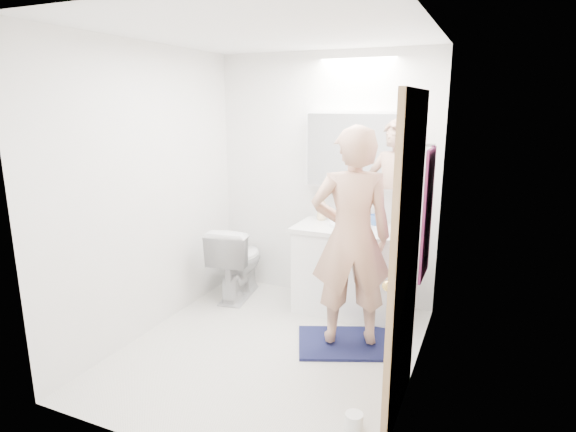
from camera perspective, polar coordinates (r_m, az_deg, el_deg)
The scene contains 23 objects.
floor at distance 3.92m, azimuth -2.23°, elevation -15.82°, with size 2.50×2.50×0.00m, color silver.
ceiling at distance 3.46m, azimuth -2.61°, elevation 21.45°, with size 2.50×2.50×0.00m, color white.
wall_back at distance 4.63m, azimuth 4.44°, elevation 4.50°, with size 2.50×2.50×0.00m, color white.
wall_front at distance 2.47m, azimuth -15.30°, elevation -3.92°, with size 2.50×2.50×0.00m, color white.
wall_left at distance 4.10m, azimuth -16.37°, elevation 2.81°, with size 2.50×2.50×0.00m, color white.
wall_right at distance 3.18m, azimuth 15.69°, elevation -0.11°, with size 2.50×2.50×0.00m, color white.
vanity_cabinet at distance 4.47m, azimuth 7.08°, elevation -6.63°, with size 0.90×0.55×0.78m, color white.
countertop at distance 4.35m, azimuth 7.24°, elevation -1.55°, with size 0.95×0.58×0.04m, color white.
sink_basin at distance 4.37m, azimuth 7.37°, elevation -1.01°, with size 0.36×0.36×0.03m, color white.
faucet at distance 4.53m, azimuth 8.08°, elevation 0.34°, with size 0.02×0.02×0.16m, color silver.
medicine_cabinet at distance 4.43m, azimuth 7.88°, elevation 7.92°, with size 0.88×0.14×0.70m, color white.
mirror_panel at distance 4.36m, azimuth 7.60°, elevation 7.84°, with size 0.84×0.01×0.66m, color silver.
toilet at distance 4.79m, azimuth -6.14°, elevation -5.42°, with size 0.42×0.73×0.75m, color silver.
bath_rug at distance 4.02m, azimuth 7.27°, elevation -14.99°, with size 0.80×0.55×0.02m, color #181645.
person at distance 3.68m, azimuth 7.68°, elevation -2.59°, with size 0.63×0.41×1.72m, color tan.
door at distance 2.90m, azimuth 14.02°, elevation -5.40°, with size 0.04×0.80×2.00m, color tan.
door_knob at distance 2.65m, azimuth 11.94°, elevation -8.29°, with size 0.06×0.06×0.06m, color gold.
towel at distance 3.74m, azimuth 16.51°, elevation 0.24°, with size 0.02×0.42×1.00m, color #14133E.
towel_hook at distance 3.66m, azimuth 16.85°, elevation 8.21°, with size 0.02×0.02×0.07m, color silver.
soap_bottle_a at distance 4.55m, azimuth 4.10°, elevation 1.05°, with size 0.10×0.10×0.25m, color beige.
soap_bottle_b at distance 4.53m, azimuth 6.43°, elevation 0.38°, with size 0.07×0.07×0.16m, color #5785BB.
toothbrush_cup at distance 4.43m, azimuth 10.49°, elevation -0.46°, with size 0.11×0.11×0.10m, color #4478CE.
toilet_paper_roll at distance 3.13m, azimuth 7.98°, elevation -23.37°, with size 0.11×0.11×0.10m, color white.
Camera 1 is at (1.51, -3.07, 1.92)m, focal length 29.39 mm.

